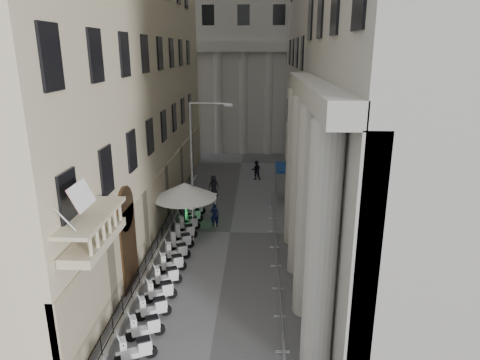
% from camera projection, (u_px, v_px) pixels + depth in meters
% --- Properties ---
extents(far_building, '(22.00, 10.00, 30.00)m').
position_uv_depth(far_building, '(245.00, 27.00, 53.07)').
color(far_building, '#A4A19B').
rests_on(far_building, ground).
extents(iron_fence, '(0.30, 28.00, 1.40)m').
position_uv_depth(iron_fence, '(166.00, 238.00, 28.95)').
color(iron_fence, black).
rests_on(iron_fence, ground).
extents(blue_awning, '(1.60, 3.00, 3.00)m').
position_uv_depth(blue_awning, '(284.00, 200.00, 36.24)').
color(blue_awning, navy).
rests_on(blue_awning, ground).
extents(scooter_3, '(1.51, 1.09, 1.50)m').
position_uv_depth(scooter_3, '(146.00, 338.00, 18.94)').
color(scooter_3, silver).
rests_on(scooter_3, ground).
extents(scooter_4, '(1.51, 1.09, 1.50)m').
position_uv_depth(scooter_4, '(154.00, 318.00, 20.35)').
color(scooter_4, silver).
rests_on(scooter_4, ground).
extents(scooter_5, '(1.51, 1.09, 1.50)m').
position_uv_depth(scooter_5, '(161.00, 301.00, 21.75)').
color(scooter_5, silver).
rests_on(scooter_5, ground).
extents(scooter_6, '(1.51, 1.09, 1.50)m').
position_uv_depth(scooter_6, '(167.00, 285.00, 23.16)').
color(scooter_6, silver).
rests_on(scooter_6, ground).
extents(scooter_7, '(1.51, 1.09, 1.50)m').
position_uv_depth(scooter_7, '(172.00, 272.00, 24.57)').
color(scooter_7, silver).
rests_on(scooter_7, ground).
extents(scooter_8, '(1.51, 1.09, 1.50)m').
position_uv_depth(scooter_8, '(177.00, 260.00, 25.98)').
color(scooter_8, silver).
rests_on(scooter_8, ground).
extents(scooter_9, '(1.51, 1.09, 1.50)m').
position_uv_depth(scooter_9, '(181.00, 249.00, 27.39)').
color(scooter_9, silver).
rests_on(scooter_9, ground).
extents(scooter_10, '(1.51, 1.09, 1.50)m').
position_uv_depth(scooter_10, '(185.00, 239.00, 28.79)').
color(scooter_10, silver).
rests_on(scooter_10, ground).
extents(scooter_11, '(1.51, 1.09, 1.50)m').
position_uv_depth(scooter_11, '(189.00, 231.00, 30.20)').
color(scooter_11, silver).
rests_on(scooter_11, ground).
extents(scooter_12, '(1.51, 1.09, 1.50)m').
position_uv_depth(scooter_12, '(192.00, 222.00, 31.61)').
color(scooter_12, silver).
rests_on(scooter_12, ground).
extents(scooter_13, '(1.51, 1.09, 1.50)m').
position_uv_depth(scooter_13, '(195.00, 215.00, 33.02)').
color(scooter_13, silver).
rests_on(scooter_13, ground).
extents(barrier_1, '(0.60, 2.40, 1.10)m').
position_uv_depth(barrier_1, '(281.00, 334.00, 19.23)').
color(barrier_1, '#A4A7AC').
rests_on(barrier_1, ground).
extents(barrier_2, '(0.60, 2.40, 1.10)m').
position_uv_depth(barrier_2, '(279.00, 302.00, 21.62)').
color(barrier_2, '#A4A7AC').
rests_on(barrier_2, ground).
extents(barrier_3, '(0.60, 2.40, 1.10)m').
position_uv_depth(barrier_3, '(277.00, 277.00, 24.01)').
color(barrier_3, '#A4A7AC').
rests_on(barrier_3, ground).
extents(barrier_4, '(0.60, 2.40, 1.10)m').
position_uv_depth(barrier_4, '(275.00, 257.00, 26.39)').
color(barrier_4, '#A4A7AC').
rests_on(barrier_4, ground).
extents(barrier_5, '(0.60, 2.40, 1.10)m').
position_uv_depth(barrier_5, '(274.00, 239.00, 28.78)').
color(barrier_5, '#A4A7AC').
rests_on(barrier_5, ground).
extents(barrier_6, '(0.60, 2.40, 1.10)m').
position_uv_depth(barrier_6, '(273.00, 225.00, 31.17)').
color(barrier_6, '#A4A7AC').
rests_on(barrier_6, ground).
extents(barrier_7, '(0.60, 2.40, 1.10)m').
position_uv_depth(barrier_7, '(272.00, 212.00, 33.56)').
color(barrier_7, '#A4A7AC').
rests_on(barrier_7, ground).
extents(security_tent, '(4.37, 4.37, 3.55)m').
position_uv_depth(security_tent, '(180.00, 188.00, 30.02)').
color(security_tent, silver).
rests_on(security_tent, ground).
extents(street_lamp, '(2.92, 0.52, 8.98)m').
position_uv_depth(street_lamp, '(197.00, 156.00, 28.63)').
color(street_lamp, '#93969B').
rests_on(street_lamp, ground).
extents(info_kiosk, '(0.63, 1.01, 2.06)m').
position_uv_depth(info_kiosk, '(182.00, 213.00, 30.55)').
color(info_kiosk, black).
rests_on(info_kiosk, ground).
extents(pedestrian_a, '(0.68, 0.49, 1.73)m').
position_uv_depth(pedestrian_a, '(215.00, 215.00, 30.67)').
color(pedestrian_a, black).
rests_on(pedestrian_a, ground).
extents(pedestrian_b, '(0.95, 0.76, 1.89)m').
position_uv_depth(pedestrian_b, '(256.00, 170.00, 41.92)').
color(pedestrian_b, black).
rests_on(pedestrian_b, ground).
extents(pedestrian_c, '(1.08, 0.89, 1.91)m').
position_uv_depth(pedestrian_c, '(214.00, 186.00, 36.91)').
color(pedestrian_c, black).
rests_on(pedestrian_c, ground).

